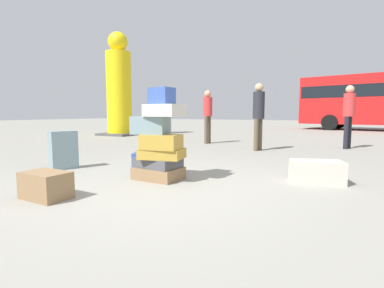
{
  "coord_description": "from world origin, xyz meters",
  "views": [
    {
      "loc": [
        2.13,
        -3.24,
        0.98
      ],
      "look_at": [
        -0.26,
        1.41,
        0.42
      ],
      "focal_mm": 27.02,
      "sensor_mm": 36.0,
      "label": 1
    }
  ],
  "objects_px": {
    "suitcase_slate_foreground_near": "(64,150)",
    "yellow_dummy_statue": "(119,90)",
    "person_tourist_with_camera": "(259,111)",
    "person_passerby_in_red": "(349,111)",
    "suitcase_tower": "(159,144)",
    "suitcase_brown_upright_blue": "(46,185)",
    "suitcase_cream_left_side": "(317,172)",
    "person_bearded_onlooker": "(208,112)",
    "suitcase_navy_behind_tower": "(150,159)"
  },
  "relations": [
    {
      "from": "suitcase_navy_behind_tower",
      "to": "suitcase_brown_upright_blue",
      "type": "height_order",
      "value": "suitcase_brown_upright_blue"
    },
    {
      "from": "suitcase_brown_upright_blue",
      "to": "person_passerby_in_red",
      "type": "distance_m",
      "value": 7.71
    },
    {
      "from": "person_bearded_onlooker",
      "to": "suitcase_navy_behind_tower",
      "type": "bearing_deg",
      "value": 11.3
    },
    {
      "from": "suitcase_tower",
      "to": "suitcase_navy_behind_tower",
      "type": "height_order",
      "value": "suitcase_tower"
    },
    {
      "from": "suitcase_slate_foreground_near",
      "to": "yellow_dummy_statue",
      "type": "height_order",
      "value": "yellow_dummy_statue"
    },
    {
      "from": "suitcase_brown_upright_blue",
      "to": "person_bearded_onlooker",
      "type": "distance_m",
      "value": 6.63
    },
    {
      "from": "suitcase_navy_behind_tower",
      "to": "person_passerby_in_red",
      "type": "height_order",
      "value": "person_passerby_in_red"
    },
    {
      "from": "suitcase_tower",
      "to": "suitcase_brown_upright_blue",
      "type": "bearing_deg",
      "value": -114.96
    },
    {
      "from": "suitcase_cream_left_side",
      "to": "person_tourist_with_camera",
      "type": "xyz_separation_m",
      "value": [
        -1.65,
        3.21,
        0.89
      ]
    },
    {
      "from": "suitcase_slate_foreground_near",
      "to": "suitcase_brown_upright_blue",
      "type": "distance_m",
      "value": 1.91
    },
    {
      "from": "suitcase_slate_foreground_near",
      "to": "person_tourist_with_camera",
      "type": "distance_m",
      "value": 4.81
    },
    {
      "from": "person_tourist_with_camera",
      "to": "suitcase_brown_upright_blue",
      "type": "bearing_deg",
      "value": 1.35
    },
    {
      "from": "suitcase_cream_left_side",
      "to": "person_tourist_with_camera",
      "type": "bearing_deg",
      "value": 98.13
    },
    {
      "from": "suitcase_brown_upright_blue",
      "to": "person_bearded_onlooker",
      "type": "bearing_deg",
      "value": 99.53
    },
    {
      "from": "suitcase_brown_upright_blue",
      "to": "person_bearded_onlooker",
      "type": "relative_size",
      "value": 0.32
    },
    {
      "from": "suitcase_tower",
      "to": "person_tourist_with_camera",
      "type": "distance_m",
      "value": 4.1
    },
    {
      "from": "suitcase_navy_behind_tower",
      "to": "person_bearded_onlooker",
      "type": "distance_m",
      "value": 4.44
    },
    {
      "from": "suitcase_tower",
      "to": "suitcase_slate_foreground_near",
      "type": "bearing_deg",
      "value": -178.81
    },
    {
      "from": "suitcase_slate_foreground_near",
      "to": "yellow_dummy_statue",
      "type": "xyz_separation_m",
      "value": [
        -4.54,
        6.69,
        1.69
      ]
    },
    {
      "from": "suitcase_cream_left_side",
      "to": "suitcase_tower",
      "type": "bearing_deg",
      "value": -177.12
    },
    {
      "from": "suitcase_slate_foreground_near",
      "to": "suitcase_brown_upright_blue",
      "type": "bearing_deg",
      "value": -22.87
    },
    {
      "from": "suitcase_brown_upright_blue",
      "to": "person_tourist_with_camera",
      "type": "xyz_separation_m",
      "value": [
        1.07,
        5.43,
        0.89
      ]
    },
    {
      "from": "suitcase_cream_left_side",
      "to": "person_tourist_with_camera",
      "type": "relative_size",
      "value": 0.39
    },
    {
      "from": "suitcase_slate_foreground_near",
      "to": "person_tourist_with_camera",
      "type": "xyz_separation_m",
      "value": [
        2.42,
        4.09,
        0.71
      ]
    },
    {
      "from": "suitcase_navy_behind_tower",
      "to": "suitcase_brown_upright_blue",
      "type": "distance_m",
      "value": 2.24
    },
    {
      "from": "person_passerby_in_red",
      "to": "suitcase_tower",
      "type": "bearing_deg",
      "value": -3.75
    },
    {
      "from": "suitcase_cream_left_side",
      "to": "suitcase_brown_upright_blue",
      "type": "relative_size",
      "value": 1.28
    },
    {
      "from": "suitcase_navy_behind_tower",
      "to": "person_passerby_in_red",
      "type": "relative_size",
      "value": 0.34
    },
    {
      "from": "suitcase_tower",
      "to": "person_bearded_onlooker",
      "type": "relative_size",
      "value": 0.78
    },
    {
      "from": "suitcase_cream_left_side",
      "to": "person_passerby_in_red",
      "type": "bearing_deg",
      "value": 65.31
    },
    {
      "from": "yellow_dummy_statue",
      "to": "person_passerby_in_red",
      "type": "bearing_deg",
      "value": -6.67
    },
    {
      "from": "suitcase_navy_behind_tower",
      "to": "suitcase_cream_left_side",
      "type": "relative_size",
      "value": 0.86
    },
    {
      "from": "suitcase_tower",
      "to": "suitcase_brown_upright_blue",
      "type": "xyz_separation_m",
      "value": [
        -0.64,
        -1.38,
        -0.38
      ]
    },
    {
      "from": "suitcase_slate_foreground_near",
      "to": "person_bearded_onlooker",
      "type": "relative_size",
      "value": 0.39
    },
    {
      "from": "suitcase_brown_upright_blue",
      "to": "suitcase_slate_foreground_near",
      "type": "bearing_deg",
      "value": 137.15
    },
    {
      "from": "suitcase_navy_behind_tower",
      "to": "person_bearded_onlooker",
      "type": "xyz_separation_m",
      "value": [
        -0.74,
        4.28,
        0.91
      ]
    },
    {
      "from": "suitcase_tower",
      "to": "person_passerby_in_red",
      "type": "bearing_deg",
      "value": 65.52
    },
    {
      "from": "suitcase_slate_foreground_near",
      "to": "person_passerby_in_red",
      "type": "distance_m",
      "value": 7.26
    },
    {
      "from": "person_tourist_with_camera",
      "to": "person_passerby_in_red",
      "type": "xyz_separation_m",
      "value": [
        2.11,
        1.53,
        -0.0
      ]
    },
    {
      "from": "suitcase_tower",
      "to": "person_bearded_onlooker",
      "type": "bearing_deg",
      "value": 106.44
    },
    {
      "from": "suitcase_slate_foreground_near",
      "to": "person_passerby_in_red",
      "type": "bearing_deg",
      "value": 73.01
    },
    {
      "from": "person_passerby_in_red",
      "to": "suitcase_brown_upright_blue",
      "type": "bearing_deg",
      "value": -3.85
    },
    {
      "from": "suitcase_cream_left_side",
      "to": "person_passerby_in_red",
      "type": "relative_size",
      "value": 0.4
    },
    {
      "from": "suitcase_navy_behind_tower",
      "to": "yellow_dummy_statue",
      "type": "bearing_deg",
      "value": 110.72
    },
    {
      "from": "suitcase_cream_left_side",
      "to": "suitcase_slate_foreground_near",
      "type": "height_order",
      "value": "suitcase_slate_foreground_near"
    },
    {
      "from": "person_passerby_in_red",
      "to": "yellow_dummy_statue",
      "type": "distance_m",
      "value": 9.19
    },
    {
      "from": "suitcase_cream_left_side",
      "to": "person_bearded_onlooker",
      "type": "distance_m",
      "value": 5.66
    },
    {
      "from": "suitcase_cream_left_side",
      "to": "person_passerby_in_red",
      "type": "height_order",
      "value": "person_passerby_in_red"
    },
    {
      "from": "yellow_dummy_statue",
      "to": "suitcase_navy_behind_tower",
      "type": "bearing_deg",
      "value": -45.14
    },
    {
      "from": "suitcase_slate_foreground_near",
      "to": "yellow_dummy_statue",
      "type": "relative_size",
      "value": 0.15
    }
  ]
}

